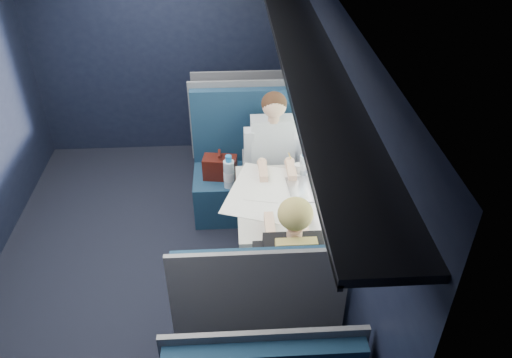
{
  "coord_description": "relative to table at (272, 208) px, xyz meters",
  "views": [
    {
      "loc": [
        0.72,
        -3.12,
        3.15
      ],
      "look_at": [
        0.9,
        0.0,
        0.95
      ],
      "focal_mm": 35.0,
      "sensor_mm": 36.0,
      "label": 1
    }
  ],
  "objects": [
    {
      "name": "table",
      "position": [
        0.0,
        0.0,
        0.0
      ],
      "size": [
        0.62,
        1.0,
        0.74
      ],
      "color": "#54565E",
      "rests_on": "ground"
    },
    {
      "name": "laptop",
      "position": [
        0.33,
        0.12,
        0.15
      ],
      "size": [
        0.29,
        0.37,
        0.26
      ],
      "color": "silver",
      "rests_on": "table"
    },
    {
      "name": "seat_bay_far",
      "position": [
        -0.18,
        -0.87,
        -0.25
      ],
      "size": [
        1.04,
        0.62,
        1.26
      ],
      "color": "#0C2138",
      "rests_on": "ground"
    },
    {
      "name": "papers",
      "position": [
        -0.07,
        0.12,
        0.08
      ],
      "size": [
        0.72,
        0.86,
        0.01
      ],
      "primitive_type": "cube",
      "rotation": [
        0.0,
        0.0,
        -0.33
      ],
      "color": "white",
      "rests_on": "table"
    },
    {
      "name": "man",
      "position": [
        0.07,
        0.7,
        0.06
      ],
      "size": [
        0.53,
        0.56,
        1.32
      ],
      "color": "black",
      "rests_on": "ground"
    },
    {
      "name": "cup",
      "position": [
        0.25,
        0.37,
        0.12
      ],
      "size": [
        0.07,
        0.07,
        0.09
      ],
      "primitive_type": "cylinder",
      "color": "white",
      "rests_on": "table"
    },
    {
      "name": "woman",
      "position": [
        0.07,
        -0.71,
        0.06
      ],
      "size": [
        0.53,
        0.56,
        1.32
      ],
      "color": "black",
      "rests_on": "ground"
    },
    {
      "name": "bottle_small",
      "position": [
        0.29,
        0.35,
        0.18
      ],
      "size": [
        0.07,
        0.07,
        0.23
      ],
      "color": "silver",
      "rests_on": "table"
    },
    {
      "name": "ground",
      "position": [
        -1.03,
        0.0,
        -0.67
      ],
      "size": [
        2.8,
        4.2,
        0.01
      ],
      "primitive_type": "cube",
      "color": "black"
    },
    {
      "name": "seat_row_front",
      "position": [
        -0.18,
        1.8,
        -0.25
      ],
      "size": [
        1.04,
        0.51,
        1.16
      ],
      "color": "#0C2138",
      "rests_on": "ground"
    },
    {
      "name": "seat_bay_near",
      "position": [
        -0.19,
        0.87,
        -0.24
      ],
      "size": [
        1.04,
        0.62,
        1.26
      ],
      "color": "#0C2138",
      "rests_on": "ground"
    },
    {
      "name": "room_shell",
      "position": [
        -1.01,
        0.0,
        0.81
      ],
      "size": [
        3.0,
        4.4,
        2.4
      ],
      "color": "black",
      "rests_on": "ground"
    }
  ]
}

